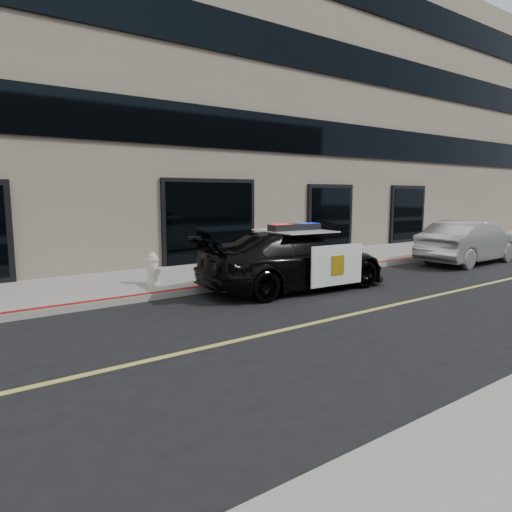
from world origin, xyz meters
TOP-DOWN VIEW (x-y plane):
  - ground at (0.00, 0.00)m, footprint 120.00×120.00m
  - sidewalk_n at (0.00, 5.25)m, footprint 60.00×3.50m
  - building_n at (0.00, 10.50)m, footprint 60.00×7.00m
  - police_car at (-1.12, 2.59)m, footprint 2.80×5.35m
  - silver_sedan at (6.56, 2.26)m, footprint 1.78×4.54m
  - fire_hydrant at (-4.08, 4.55)m, footprint 0.37×0.51m

SIDE VIEW (x-z plane):
  - ground at x=0.00m, z-range 0.00..0.00m
  - sidewalk_n at x=0.00m, z-range 0.00..0.15m
  - fire_hydrant at x=-4.08m, z-range 0.12..0.94m
  - silver_sedan at x=6.56m, z-range 0.00..1.47m
  - police_car at x=-1.12m, z-range -0.09..1.57m
  - building_n at x=0.00m, z-range 0.00..12.00m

